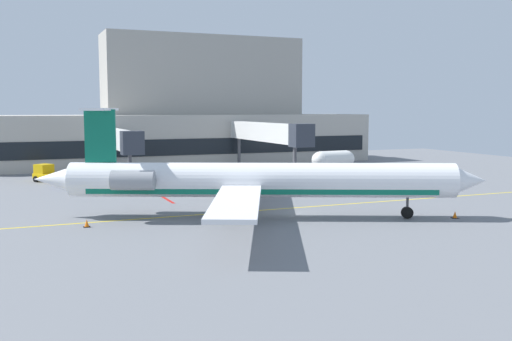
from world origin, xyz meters
The scene contains 10 objects.
ground centered at (0.00, 0.00, -0.05)m, with size 120.00×120.00×0.11m.
terminal_building centered at (4.94, 46.84, 7.36)m, with size 59.45×12.83×19.59m.
jet_bridge_west centered at (-8.04, 31.25, 4.51)m, with size 2.40×16.09×5.89m.
jet_bridge_east centered at (9.93, 28.04, 5.29)m, with size 2.40×22.40×6.67m.
regional_jet centered at (-3.43, 0.34, 2.90)m, with size 32.62×28.25×8.41m.
baggage_tug centered at (-14.78, 24.19, 0.81)m, with size 2.82×3.86×1.72m.
pushback_tractor centered at (-16.74, 29.98, 0.93)m, with size 3.90×4.47×2.00m.
fuel_tank centered at (19.80, 28.44, 1.49)m, with size 6.67×2.89×2.68m.
safety_cone_alpha centered at (-15.76, 1.60, 0.25)m, with size 0.47×0.47×0.55m.
safety_cone_bravo centered at (10.72, -5.74, 0.25)m, with size 0.47×0.47×0.55m.
Camera 1 is at (-20.38, -40.77, 8.36)m, focal length 41.14 mm.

